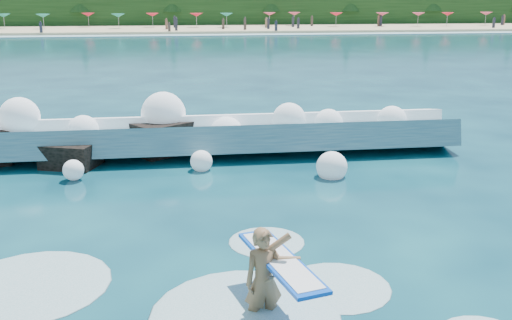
{
  "coord_description": "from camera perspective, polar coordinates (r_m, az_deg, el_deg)",
  "views": [
    {
      "loc": [
        -0.29,
        -11.06,
        5.0
      ],
      "look_at": [
        1.5,
        2.0,
        1.2
      ],
      "focal_mm": 40.0,
      "sensor_mm": 36.0,
      "label": 1
    }
  ],
  "objects": [
    {
      "name": "surf_foam",
      "position": [
        10.03,
        -7.2,
        -13.95
      ],
      "size": [
        9.42,
        5.58,
        0.16
      ],
      "color": "silver",
      "rests_on": "ground"
    },
    {
      "name": "rock_cluster",
      "position": [
        19.0,
        -18.76,
        1.15
      ],
      "size": [
        8.01,
        3.11,
        1.22
      ],
      "color": "black",
      "rests_on": "ground"
    },
    {
      "name": "beach",
      "position": [
        89.19,
        -7.81,
        12.85
      ],
      "size": [
        140.0,
        20.0,
        0.4
      ],
      "primitive_type": "cube",
      "color": "tan",
      "rests_on": "ground"
    },
    {
      "name": "surfer_with_board",
      "position": [
        9.36,
        1.17,
        -11.54
      ],
      "size": [
        1.2,
        2.96,
        1.79
      ],
      "color": "#8C6341",
      "rests_on": "ground"
    },
    {
      "name": "wet_band",
      "position": [
        78.22,
        -7.76,
        12.3
      ],
      "size": [
        140.0,
        5.0,
        0.08
      ],
      "primitive_type": "cube",
      "color": "silver",
      "rests_on": "ground"
    },
    {
      "name": "ground",
      "position": [
        12.14,
        -5.8,
        -8.32
      ],
      "size": [
        200.0,
        200.0,
        0.0
      ],
      "primitive_type": "plane",
      "color": "#072B3E",
      "rests_on": "ground"
    },
    {
      "name": "wave_spray",
      "position": [
        18.65,
        -7.5,
        3.44
      ],
      "size": [
        14.67,
        4.91,
        2.11
      ],
      "color": "white",
      "rests_on": "ground"
    },
    {
      "name": "beachgoers",
      "position": [
        86.52,
        -7.62,
        13.37
      ],
      "size": [
        109.91,
        12.85,
        1.94
      ],
      "color": "#3F332D",
      "rests_on": "ground"
    },
    {
      "name": "treeline",
      "position": [
        99.09,
        -7.89,
        14.48
      ],
      "size": [
        140.0,
        4.0,
        5.0
      ],
      "primitive_type": "cube",
      "color": "black",
      "rests_on": "ground"
    },
    {
      "name": "beach_umbrellas",
      "position": [
        90.54,
        -7.89,
        14.19
      ],
      "size": [
        114.31,
        6.94,
        0.5
      ],
      "color": "#D33E5E",
      "rests_on": "ground"
    },
    {
      "name": "breaking_wave",
      "position": [
        18.87,
        -6.75,
        2.26
      ],
      "size": [
        17.56,
        2.75,
        1.51
      ],
      "color": "#32667F",
      "rests_on": "ground"
    }
  ]
}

